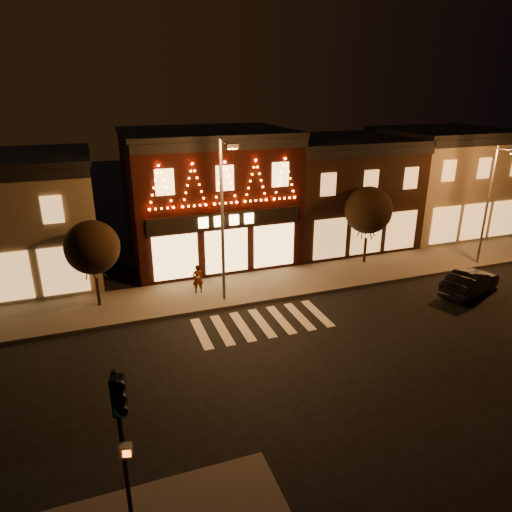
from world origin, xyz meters
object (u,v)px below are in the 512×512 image
traffic_signal_near (121,422)px  dark_sedan (470,282)px  pedestrian (198,279)px  streetlamp_mid (224,211)px

traffic_signal_near → dark_sedan: traffic_signal_near is taller
traffic_signal_near → pedestrian: bearing=84.5°
dark_sedan → pedestrian: bearing=49.6°
traffic_signal_near → dark_sedan: size_ratio=1.06×
streetlamp_mid → dark_sedan: streetlamp_mid is taller
streetlamp_mid → traffic_signal_near: bearing=-113.7°
traffic_signal_near → dark_sedan: 20.81m
traffic_signal_near → dark_sedan: bearing=38.3°
traffic_signal_near → streetlamp_mid: (5.97, 11.80, 1.72)m
dark_sedan → streetlamp_mid: bearing=53.8°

